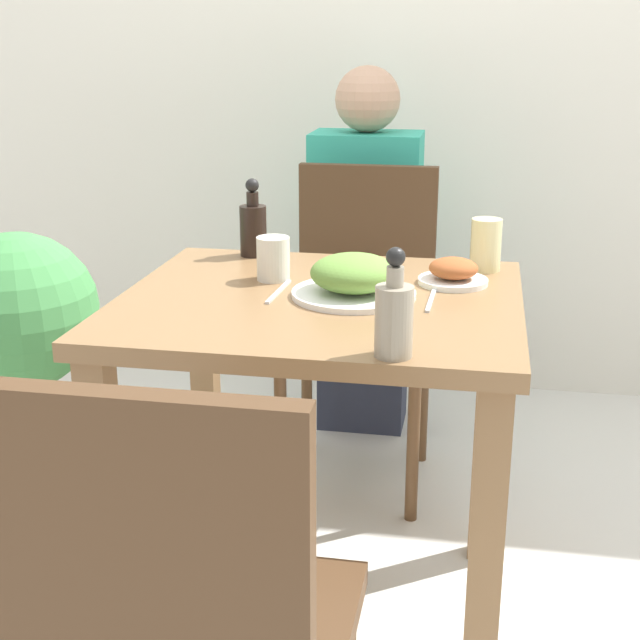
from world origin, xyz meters
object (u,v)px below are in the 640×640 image
(drink_cup, at_px, (273,259))
(juice_glass, at_px, (486,245))
(chair_far, at_px, (361,308))
(condiment_bottle, at_px, (394,316))
(side_plate, at_px, (453,273))
(sauce_bottle, at_px, (253,227))
(person_figure, at_px, (365,256))
(potted_plant_left, at_px, (22,344))
(chair_near, at_px, (181,636))
(food_plate, at_px, (354,278))

(drink_cup, xyz_separation_m, juice_glass, (0.45, 0.16, 0.01))
(chair_far, distance_m, condiment_bottle, 1.09)
(side_plate, height_order, juice_glass, juice_glass)
(sauce_bottle, height_order, condiment_bottle, same)
(sauce_bottle, bearing_deg, condiment_bottle, -57.51)
(chair_far, distance_m, person_figure, 0.36)
(condiment_bottle, height_order, potted_plant_left, condiment_bottle)
(sauce_bottle, bearing_deg, juice_glass, -4.28)
(sauce_bottle, bearing_deg, drink_cup, -64.55)
(chair_near, xyz_separation_m, side_plate, (0.30, 0.92, 0.27))
(side_plate, bearing_deg, person_figure, 108.70)
(chair_near, relative_size, chair_far, 1.00)
(food_plate, distance_m, side_plate, 0.24)
(potted_plant_left, bearing_deg, food_plate, -14.30)
(chair_near, distance_m, side_plate, 1.00)
(condiment_bottle, height_order, person_figure, person_figure)
(sauce_bottle, xyz_separation_m, potted_plant_left, (-0.58, -0.08, -0.31))
(juice_glass, distance_m, person_figure, 0.90)
(chair_near, height_order, sauce_bottle, sauce_bottle)
(chair_near, distance_m, potted_plant_left, 1.26)
(chair_near, height_order, person_figure, person_figure)
(side_plate, distance_m, person_figure, 0.99)
(potted_plant_left, bearing_deg, person_figure, 47.69)
(chair_near, xyz_separation_m, condiment_bottle, (0.23, 0.45, 0.31))
(side_plate, xyz_separation_m, potted_plant_left, (-1.06, 0.09, -0.26))
(food_plate, xyz_separation_m, potted_plant_left, (-0.87, 0.22, -0.28))
(drink_cup, relative_size, potted_plant_left, 0.12)
(chair_near, bearing_deg, condiment_bottle, -116.51)
(side_plate, height_order, potted_plant_left, side_plate)
(person_figure, bearing_deg, food_plate, -83.64)
(chair_near, bearing_deg, drink_cup, -84.83)
(potted_plant_left, bearing_deg, juice_glass, 1.96)
(juice_glass, height_order, sauce_bottle, sauce_bottle)
(side_plate, bearing_deg, condiment_bottle, -99.58)
(drink_cup, height_order, sauce_bottle, sauce_bottle)
(juice_glass, xyz_separation_m, condiment_bottle, (-0.14, -0.59, 0.01))
(food_plate, bearing_deg, drink_cup, 152.96)
(food_plate, xyz_separation_m, person_figure, (-0.12, 1.05, -0.21))
(food_plate, xyz_separation_m, drink_cup, (-0.19, 0.10, 0.01))
(juice_glass, xyz_separation_m, sauce_bottle, (-0.55, 0.04, 0.01))
(potted_plant_left, distance_m, person_figure, 1.12)
(chair_near, xyz_separation_m, chair_far, (0.03, 1.48, 0.00))
(food_plate, bearing_deg, potted_plant_left, 165.70)
(drink_cup, relative_size, person_figure, 0.08)
(person_figure, bearing_deg, condiment_bottle, -80.47)
(side_plate, xyz_separation_m, drink_cup, (-0.38, -0.04, 0.02))
(food_plate, distance_m, potted_plant_left, 0.94)
(chair_far, bearing_deg, condiment_bottle, -79.28)
(juice_glass, bearing_deg, person_figure, 115.40)
(potted_plant_left, bearing_deg, chair_far, 31.15)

